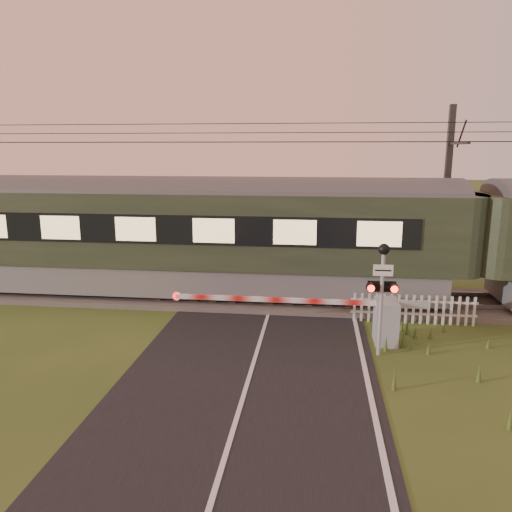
# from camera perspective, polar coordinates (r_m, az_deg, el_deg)

# --- Properties ---
(ground) EXTENTS (160.00, 160.00, 0.00)m
(ground) POSITION_cam_1_polar(r_m,az_deg,el_deg) (11.83, -0.98, -14.36)
(ground) COLOR #364A1C
(ground) RESTS_ON ground
(road) EXTENTS (6.00, 140.00, 0.03)m
(road) POSITION_cam_1_polar(r_m,az_deg,el_deg) (11.62, -1.06, -14.83)
(road) COLOR black
(road) RESTS_ON ground
(track_bed) EXTENTS (140.00, 3.40, 0.39)m
(track_bed) POSITION_cam_1_polar(r_m,az_deg,el_deg) (17.83, 1.93, -4.85)
(track_bed) COLOR #47423D
(track_bed) RESTS_ON ground
(overhead_wires) EXTENTS (120.00, 0.62, 0.62)m
(overhead_wires) POSITION_cam_1_polar(r_m,az_deg,el_deg) (17.05, 2.07, 13.65)
(overhead_wires) COLOR black
(overhead_wires) RESTS_ON ground
(train) EXTENTS (43.14, 2.97, 4.02)m
(train) POSITION_cam_1_polar(r_m,az_deg,el_deg) (18.00, 23.58, 1.58)
(train) COLOR gray
(train) RESTS_ON ground
(boom_gate) EXTENTS (7.15, 0.93, 1.24)m
(boom_gate) POSITION_cam_1_polar(r_m,az_deg,el_deg) (14.29, 13.39, -6.98)
(boom_gate) COLOR gray
(boom_gate) RESTS_ON ground
(crossing_signal) EXTENTS (0.76, 0.33, 2.97)m
(crossing_signal) POSITION_cam_1_polar(r_m,az_deg,el_deg) (13.04, 14.24, -2.62)
(crossing_signal) COLOR gray
(crossing_signal) RESTS_ON ground
(picket_fence) EXTENTS (3.80, 0.08, 0.91)m
(picket_fence) POSITION_cam_1_polar(r_m,az_deg,el_deg) (16.12, 17.55, -5.82)
(picket_fence) COLOR silver
(picket_fence) RESTS_ON ground
(catenary_mast) EXTENTS (0.21, 2.46, 6.84)m
(catenary_mast) POSITION_cam_1_polar(r_m,az_deg,el_deg) (19.86, 20.93, 6.40)
(catenary_mast) COLOR #2D2D30
(catenary_mast) RESTS_ON ground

